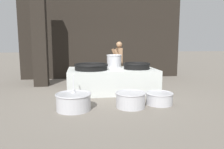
# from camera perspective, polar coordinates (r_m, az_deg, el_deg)

# --- Properties ---
(ground_plane) EXTENTS (60.00, 60.00, 0.00)m
(ground_plane) POSITION_cam_1_polar(r_m,az_deg,el_deg) (7.42, 0.00, -4.42)
(ground_plane) COLOR slate
(back_wall) EXTENTS (7.33, 0.24, 3.82)m
(back_wall) POSITION_cam_1_polar(r_m,az_deg,el_deg) (10.19, -2.51, 9.89)
(back_wall) COLOR black
(back_wall) RESTS_ON ground_plane
(support_pillar) EXTENTS (0.51, 0.51, 3.82)m
(support_pillar) POSITION_cam_1_polar(r_m,az_deg,el_deg) (8.66, -18.40, 9.72)
(support_pillar) COLOR black
(support_pillar) RESTS_ON ground_plane
(hearth_platform) EXTENTS (2.90, 1.64, 0.77)m
(hearth_platform) POSITION_cam_1_polar(r_m,az_deg,el_deg) (7.34, 0.00, -1.49)
(hearth_platform) COLOR silver
(hearth_platform) RESTS_ON ground_plane
(giant_wok_near) EXTENTS (1.08, 1.08, 0.20)m
(giant_wok_near) POSITION_cam_1_polar(r_m,az_deg,el_deg) (7.02, -5.46, 2.10)
(giant_wok_near) COLOR black
(giant_wok_near) RESTS_ON hearth_platform
(giant_wok_far) EXTENTS (0.89, 0.89, 0.20)m
(giant_wok_far) POSITION_cam_1_polar(r_m,az_deg,el_deg) (7.29, 6.45, 2.32)
(giant_wok_far) COLOR black
(giant_wok_far) RESTS_ON hearth_platform
(stock_pot) EXTENTS (0.55, 0.55, 0.44)m
(stock_pot) POSITION_cam_1_polar(r_m,az_deg,el_deg) (7.72, 0.56, 3.62)
(stock_pot) COLOR #B7B7BC
(stock_pot) RESTS_ON hearth_platform
(cook) EXTENTS (0.39, 0.61, 1.67)m
(cook) POSITION_cam_1_polar(r_m,az_deg,el_deg) (8.49, 1.80, 3.40)
(cook) COLOR #8C6647
(cook) RESTS_ON ground_plane
(prep_bowl_vegetables) EXTENTS (0.88, 1.14, 0.77)m
(prep_bowl_vegetables) POSITION_cam_1_polar(r_m,az_deg,el_deg) (5.47, -10.01, -6.77)
(prep_bowl_vegetables) COLOR #B7B7BC
(prep_bowl_vegetables) RESTS_ON ground_plane
(prep_bowl_meat) EXTENTS (0.78, 0.78, 0.39)m
(prep_bowl_meat) POSITION_cam_1_polar(r_m,az_deg,el_deg) (5.62, 4.87, -6.40)
(prep_bowl_meat) COLOR #B7B7BC
(prep_bowl_meat) RESTS_ON ground_plane
(prep_bowl_extra) EXTENTS (0.74, 0.74, 0.32)m
(prep_bowl_extra) POSITION_cam_1_polar(r_m,az_deg,el_deg) (6.02, 12.25, -5.97)
(prep_bowl_extra) COLOR #B7B7BC
(prep_bowl_extra) RESTS_ON ground_plane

